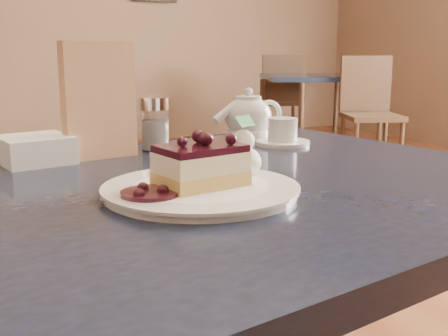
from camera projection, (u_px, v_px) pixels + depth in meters
name	position (u px, v px, depth m)	size (l,w,h in m)	color
main_table	(183.00, 237.00, 0.80)	(1.22, 0.92, 0.69)	black
dessert_plate	(201.00, 190.00, 0.75)	(0.26, 0.26, 0.01)	white
cheesecake_slice	(201.00, 166.00, 0.74)	(0.12, 0.10, 0.06)	#DBB262
whipped_cream	(243.00, 162.00, 0.79)	(0.05, 0.05, 0.05)	white
berry_sauce	(150.00, 193.00, 0.70)	(0.07, 0.07, 0.01)	black
tea_set	(255.00, 121.00, 1.19)	(0.18, 0.21, 0.10)	white
menu_card	(99.00, 101.00, 0.98)	(0.13, 0.03, 0.20)	beige
sugar_shaker	(155.00, 123.00, 1.06)	(0.06, 0.06, 0.10)	white
napkin_stack	(35.00, 150.00, 0.95)	(0.11, 0.11, 0.05)	white
bg_table_far_right	(319.00, 150.00, 4.65)	(1.11, 1.65, 1.09)	black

